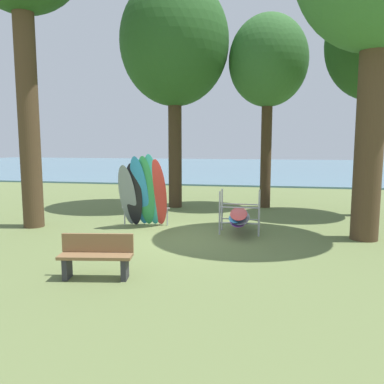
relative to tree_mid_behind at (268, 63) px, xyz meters
name	(u,v)px	position (x,y,z in m)	size (l,w,h in m)	color
ground_plane	(185,238)	(-2.16, -5.59, -5.67)	(80.00, 80.00, 0.00)	olive
lake_water	(244,167)	(-2.16, 25.04, -5.62)	(80.00, 36.00, 0.10)	slate
tree_mid_behind	(268,63)	(0.00, 0.00, 0.00)	(3.06, 3.06, 7.51)	#42301E
tree_far_left_back	(174,44)	(-3.59, -0.58, 0.72)	(4.22, 4.22, 8.89)	#42301E
tree_far_right_back	(376,45)	(3.58, -1.15, 0.24)	(3.36, 3.36, 7.91)	#42301E
leaning_board_pile	(143,193)	(-3.72, -4.43, -4.61)	(1.54, 0.96, 2.28)	gray
board_storage_rack	(239,216)	(-0.74, -4.73, -5.17)	(1.15, 2.12, 1.25)	#9EA0A5
park_bench	(96,255)	(-3.21, -8.99, -5.22)	(1.45, 0.62, 0.85)	#2D2D33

